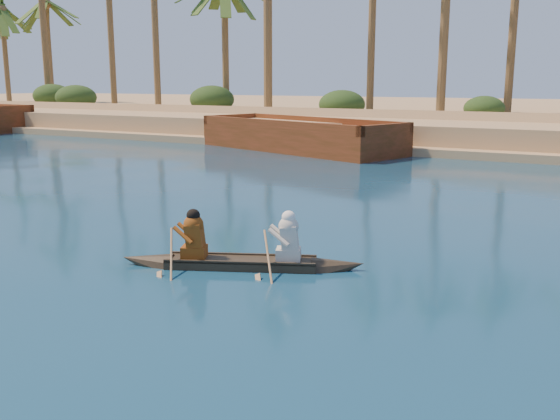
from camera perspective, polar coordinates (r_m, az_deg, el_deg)
The scene contains 5 objects.
sandy_embankment at distance 53.95m, azimuth 14.03°, elevation 8.40°, with size 150.00×51.00×1.50m.
palm_grove at distance 42.76m, azimuth 10.21°, elevation 17.82°, with size 110.00×14.00×16.00m, color #3B6222, non-canonical shape.
shrub_cluster at distance 39.27m, azimuth 8.18°, elevation 8.50°, with size 100.00×6.00×2.40m, color #203212, non-canonical shape.
canoe at distance 11.33m, azimuth -3.58°, elevation -4.11°, with size 4.31×2.31×1.22m.
barge_mid at distance 30.63m, azimuth 1.77°, elevation 6.67°, with size 11.38×6.85×1.80m.
Camera 1 is at (13.86, -5.18, 3.32)m, focal length 40.00 mm.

